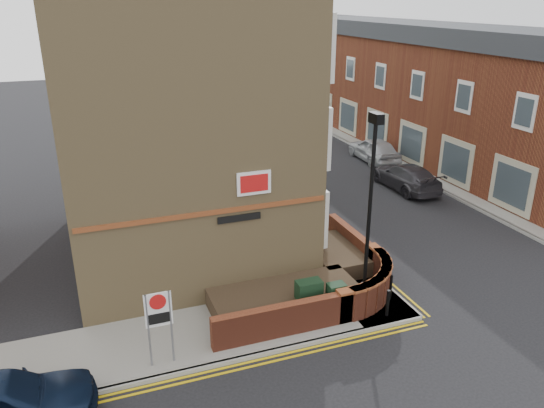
{
  "coord_description": "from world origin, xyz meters",
  "views": [
    {
      "loc": [
        -6.33,
        -11.73,
        9.47
      ],
      "look_at": [
        -0.52,
        4.0,
        2.91
      ],
      "focal_mm": 35.0,
      "sensor_mm": 36.0,
      "label": 1
    }
  ],
  "objects": [
    {
      "name": "utility_cabinet_small",
      "position": [
        0.5,
        1.0,
        0.67
      ],
      "size": [
        0.55,
        0.4,
        1.1
      ],
      "primitive_type": "cube",
      "color": "black",
      "rests_on": "pavement_corner"
    },
    {
      "name": "red_car_main",
      "position": [
        3.6,
        16.0,
        0.59
      ],
      "size": [
        2.98,
        4.58,
        1.17
      ],
      "primitive_type": "imported",
      "rotation": [
        0.0,
        0.0,
        0.27
      ],
      "color": "maroon",
      "rests_on": "ground"
    },
    {
      "name": "lamppost",
      "position": [
        1.6,
        1.2,
        3.34
      ],
      "size": [
        0.25,
        0.5,
        6.3
      ],
      "color": "black",
      "rests_on": "pavement_corner"
    },
    {
      "name": "bollard_near",
      "position": [
        2.0,
        0.4,
        0.57
      ],
      "size": [
        0.11,
        0.11,
        0.9
      ],
      "primitive_type": "cylinder",
      "color": "black",
      "rests_on": "pavement_corner"
    },
    {
      "name": "yellow_lines_side",
      "position": [
        -3.5,
        -0.25,
        0.01
      ],
      "size": [
        13.0,
        0.28,
        0.01
      ],
      "primitive_type": "cube",
      "color": "gold",
      "rests_on": "ground"
    },
    {
      "name": "zone_sign",
      "position": [
        -5.0,
        0.5,
        1.64
      ],
      "size": [
        0.72,
        0.07,
        2.2
      ],
      "color": "slate",
      "rests_on": "pavement_corner"
    },
    {
      "name": "far_terrace",
      "position": [
        14.5,
        17.0,
        4.04
      ],
      "size": [
        5.4,
        30.4,
        8.0
      ],
      "color": "maroon",
      "rests_on": "ground"
    },
    {
      "name": "silver_car_near",
      "position": [
        4.13,
        15.94,
        0.61
      ],
      "size": [
        2.26,
        3.92,
        1.22
      ],
      "primitive_type": "imported",
      "rotation": [
        0.0,
        0.0,
        -0.28
      ],
      "color": "#A4A9AC",
      "rests_on": "ground"
    },
    {
      "name": "pavement_far",
      "position": [
        13.0,
        13.0,
        0.06
      ],
      "size": [
        4.0,
        40.0,
        0.12
      ],
      "primitive_type": "cube",
      "color": "gray",
      "rests_on": "ground"
    },
    {
      "name": "traffic_light_assembly",
      "position": [
        2.4,
        25.0,
        2.78
      ],
      "size": [
        0.2,
        0.16,
        4.2
      ],
      "color": "black",
      "rests_on": "pavement_main"
    },
    {
      "name": "bollard_far",
      "position": [
        2.6,
        1.2,
        0.57
      ],
      "size": [
        0.11,
        0.11,
        0.9
      ],
      "primitive_type": "cylinder",
      "color": "black",
      "rests_on": "pavement_corner"
    },
    {
      "name": "utility_cabinet_large",
      "position": [
        -0.3,
        1.3,
        0.72
      ],
      "size": [
        0.8,
        0.45,
        1.2
      ],
      "primitive_type": "cube",
      "color": "black",
      "rests_on": "pavement_corner"
    },
    {
      "name": "pavement_corner",
      "position": [
        -3.5,
        1.5,
        0.06
      ],
      "size": [
        13.0,
        3.0,
        0.12
      ],
      "primitive_type": "cube",
      "color": "gray",
      "rests_on": "ground"
    },
    {
      "name": "tree_far",
      "position": [
        2.0,
        30.05,
        4.91
      ],
      "size": [
        3.81,
        3.81,
        7.0
      ],
      "color": "#382B1E",
      "rests_on": "pavement_main"
    },
    {
      "name": "far_terrace_cream",
      "position": [
        14.5,
        38.0,
        4.05
      ],
      "size": [
        5.4,
        12.4,
        8.0
      ],
      "color": "#B4AD95",
      "rests_on": "ground"
    },
    {
      "name": "kerb_side",
      "position": [
        -3.5,
        0.0,
        0.06
      ],
      "size": [
        13.0,
        0.15,
        0.12
      ],
      "primitive_type": "cube",
      "color": "gray",
      "rests_on": "ground"
    },
    {
      "name": "kerb_main_near",
      "position": [
        3.0,
        16.0,
        0.06
      ],
      "size": [
        0.15,
        32.0,
        0.12
      ],
      "primitive_type": "cube",
      "color": "gray",
      "rests_on": "ground"
    },
    {
      "name": "grey_car_far",
      "position": [
        9.43,
        10.66,
        0.67
      ],
      "size": [
        1.93,
        4.66,
        1.35
      ],
      "primitive_type": "imported",
      "rotation": [
        0.0,
        0.0,
        3.15
      ],
      "color": "#312F34",
      "rests_on": "ground"
    },
    {
      "name": "tree_near",
      "position": [
        2.0,
        14.05,
        4.7
      ],
      "size": [
        3.64,
        3.65,
        6.7
      ],
      "color": "#382B1E",
      "rests_on": "pavement_main"
    },
    {
      "name": "silver_car_far",
      "position": [
        10.5,
        15.71,
        0.74
      ],
      "size": [
        1.93,
        4.41,
        1.48
      ],
      "primitive_type": "imported",
      "rotation": [
        0.0,
        0.0,
        3.1
      ],
      "color": "#B6BABE",
      "rests_on": "ground"
    },
    {
      "name": "garden_wall",
      "position": [
        0.0,
        2.5,
        0.0
      ],
      "size": [
        6.8,
        6.0,
        1.2
      ],
      "primitive_type": null,
      "color": "maroon",
      "rests_on": "ground"
    },
    {
      "name": "tree_mid",
      "position": [
        2.0,
        22.05,
        5.2
      ],
      "size": [
        4.03,
        4.03,
        7.42
      ],
      "color": "#382B1E",
      "rests_on": "pavement_main"
    },
    {
      "name": "corner_building",
      "position": [
        -2.84,
        8.0,
        6.23
      ],
      "size": [
        8.95,
        10.4,
        13.6
      ],
      "color": "#967B50",
      "rests_on": "ground"
    },
    {
      "name": "kerb_main_far",
      "position": [
        11.0,
        13.0,
        0.06
      ],
      "size": [
        0.15,
        40.0,
        0.12
      ],
      "primitive_type": "cube",
      "color": "gray",
      "rests_on": "ground"
    },
    {
      "name": "yellow_lines_main",
      "position": [
        3.25,
        16.0,
        0.01
      ],
      "size": [
        0.28,
        32.0,
        0.01
      ],
      "primitive_type": "cube",
      "color": "gold",
      "rests_on": "ground"
    },
    {
      "name": "pavement_main",
      "position": [
        2.0,
        16.0,
        0.06
      ],
      "size": [
        2.0,
        32.0,
        0.12
      ],
      "primitive_type": "cube",
      "color": "gray",
      "rests_on": "ground"
    },
    {
      "name": "ground",
      "position": [
        0.0,
        0.0,
        0.0
      ],
      "size": [
        120.0,
        120.0,
        0.0
      ],
      "primitive_type": "plane",
      "color": "black",
      "rests_on": "ground"
    }
  ]
}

